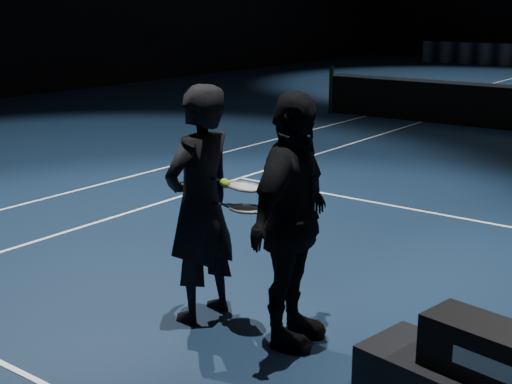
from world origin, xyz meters
TOP-DOWN VIEW (x-y plane):
  - net_post_left at (-6.40, 0.00)m, footprint 0.10×0.10m
  - racket_bag at (1.17, -10.81)m, footprint 0.84×0.47m
  - bag_signature at (1.17, -10.98)m, footprint 0.37×0.07m
  - player_a at (-1.38, -10.39)m, footprint 0.49×0.73m
  - player_b at (-0.53, -10.34)m, footprint 0.65×1.20m
  - racket_lower at (-0.93, -10.36)m, footprint 0.69×0.26m
  - racket_upper at (-0.98, -10.33)m, footprint 0.70×0.31m
  - tennis_balls at (-1.13, -10.37)m, footprint 0.12×0.10m

SIDE VIEW (x-z plane):
  - net_post_left at x=-6.40m, z-range 0.00..1.10m
  - racket_bag at x=1.17m, z-range 0.48..0.79m
  - bag_signature at x=1.17m, z-range 0.58..0.69m
  - player_a at x=-1.38m, z-range 0.00..1.94m
  - player_b at x=-0.53m, z-range 0.00..1.94m
  - racket_lower at x=-0.93m, z-range 0.99..1.02m
  - racket_upper at x=-0.98m, z-range 1.12..1.22m
  - tennis_balls at x=-1.13m, z-range 1.14..1.26m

